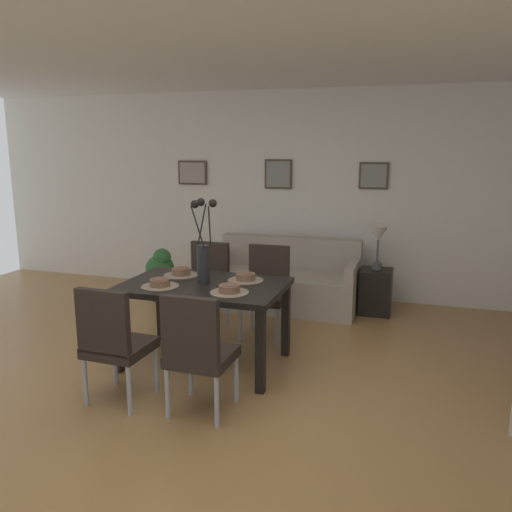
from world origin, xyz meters
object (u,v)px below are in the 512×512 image
Objects in this scene: dining_chair_near_left at (113,339)px; dining_chair_far_left at (197,348)px; dining_chair_far_right at (266,287)px; bowl_near_right at (181,271)px; bowl_far_left at (229,288)px; framed_picture_left at (192,173)px; sofa at (284,283)px; potted_plant at (161,271)px; bowl_near_left at (160,282)px; framed_picture_right at (374,176)px; centerpiece_vase at (203,252)px; framed_picture_center at (278,174)px; side_table at (375,291)px; dining_table at (204,293)px; dining_chair_near_right at (206,282)px; bowl_far_right at (246,276)px; table_lamp at (378,238)px.

dining_chair_near_left is 1.00× the size of dining_chair_far_left.
dining_chair_far_left is 1.72m from dining_chair_far_right.
dining_chair_near_left is 5.41× the size of bowl_near_right.
framed_picture_left is (-1.51, 2.64, 0.78)m from bowl_far_left.
dining_chair_far_left is at bearing -88.39° from sofa.
potted_plant is (-1.61, 0.78, -0.14)m from dining_chair_far_right.
framed_picture_right is at bearing 60.26° from bowl_near_left.
framed_picture_left is at bearing 111.49° from bowl_near_right.
bowl_far_left is (0.31, -0.21, -0.24)m from centerpiece_vase.
dining_chair_far_left is 2.47× the size of framed_picture_center.
side_table is 1.92m from framed_picture_center.
sofa is (-0.07, 1.02, -0.23)m from dining_chair_far_right.
dining_table is 2.60m from framed_picture_center.
framed_picture_center is (0.34, 1.60, 1.05)m from dining_chair_near_right.
dining_chair_near_right reaches higher than bowl_near_left.
dining_table is 0.40m from bowl_near_left.
dining_chair_near_right is 0.95m from bowl_far_right.
table_lamp reaches higher than dining_chair_far_left.
bowl_near_right is (-0.63, 1.07, 0.27)m from dining_chair_far_left.
bowl_near_left and bowl_far_right have the same top height.
centerpiece_vase reaches higher than bowl_far_right.
framed_picture_right is at bearing 103.94° from table_lamp.
dining_chair_far_left is 2.99m from table_lamp.
framed_picture_right is at bearing 46.19° from dining_chair_near_right.
framed_picture_left reaches higher than bowl_near_left.
dining_chair_far_right is 1.10m from bowl_far_left.
dining_table is at bearing 146.94° from bowl_far_left.
bowl_near_right is 2.52m from framed_picture_left.
sofa reaches higher than side_table.
dining_chair_far_left is 1.05m from centerpiece_vase.
dining_chair_near_left is 1.87m from dining_chair_far_right.
dining_chair_near_left reaches higher than sofa.
bowl_far_left is 2.89m from framed_picture_right.
dining_chair_near_left reaches higher than bowl_far_left.
dining_chair_near_left reaches higher than bowl_near_right.
dining_chair_near_left reaches higher than dining_table.
framed_picture_right is at bearing 63.90° from centerpiece_vase.
framed_picture_left is 1.11× the size of framed_picture_center.
dining_chair_near_right is 1.80× the size of table_lamp.
potted_plant is (-1.62, 1.84, -0.41)m from bowl_far_left.
bowl_near_left is at bearing -146.94° from dining_table.
dining_chair_far_left is 3.57m from framed_picture_right.
bowl_near_right is (0.03, 1.10, 0.27)m from dining_chair_near_left.
side_table is at bearing 55.60° from centerpiece_vase.
centerpiece_vase reaches higher than table_lamp.
table_lamp is at bearing 55.60° from dining_table.
bowl_near_left is (0.03, 0.69, 0.27)m from dining_chair_near_left.
bowl_far_right is 0.46× the size of framed_picture_center.
dining_chair_near_left is 0.52× the size of sofa.
bowl_far_left is at bearing -115.22° from side_table.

